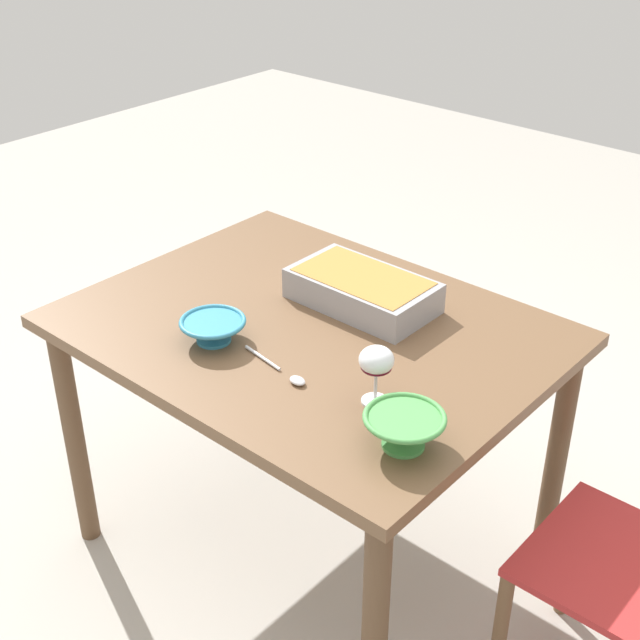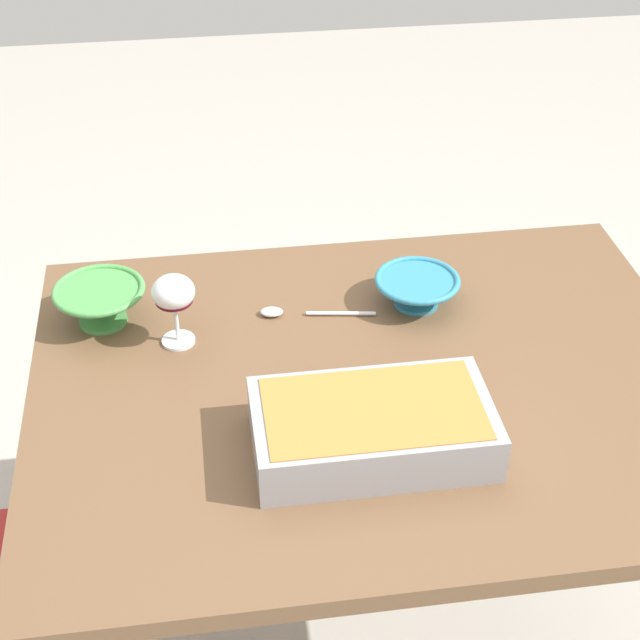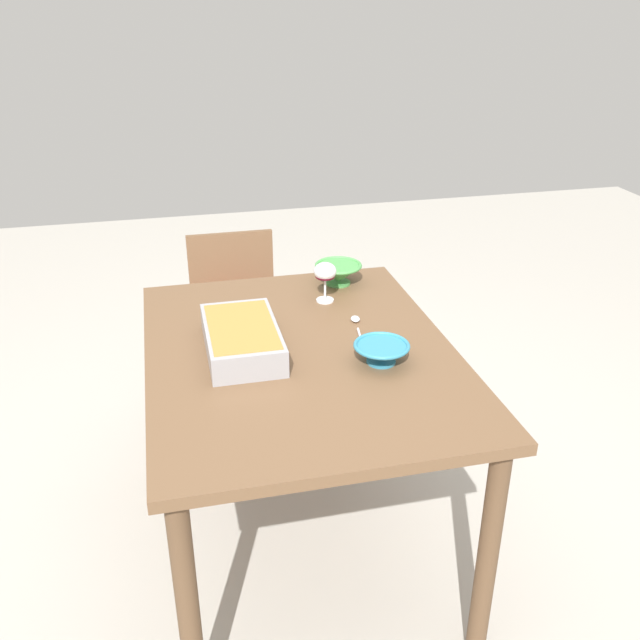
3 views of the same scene
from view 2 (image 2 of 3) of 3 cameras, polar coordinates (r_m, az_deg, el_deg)
dining_table at (r=1.78m, az=3.02°, el=-5.90°), size 1.21×0.93×0.78m
wine_glass at (r=1.76m, az=-8.63°, el=1.40°), size 0.08×0.08×0.14m
casserole_dish at (r=1.55m, az=3.13°, el=-6.27°), size 0.38×0.22×0.09m
mixing_bowl at (r=1.89m, az=5.74°, el=1.85°), size 0.17×0.17×0.06m
small_bowl at (r=1.87m, az=-12.83°, el=1.01°), size 0.17×0.17×0.08m
serving_spoon at (r=1.86m, az=-1.57°, el=0.46°), size 0.22×0.05×0.01m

